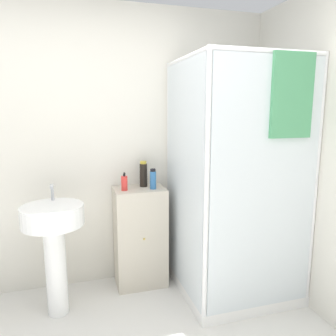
# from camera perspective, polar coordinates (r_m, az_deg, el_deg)

# --- Properties ---
(wall_back) EXTENTS (6.40, 0.06, 2.50)m
(wall_back) POSITION_cam_1_polar(r_m,az_deg,el_deg) (3.00, -13.93, 3.24)
(wall_back) COLOR silver
(wall_back) RESTS_ON ground_plane
(shower_enclosure) EXTENTS (0.94, 0.97, 2.01)m
(shower_enclosure) POSITION_cam_1_polar(r_m,az_deg,el_deg) (2.92, 10.89, -11.47)
(shower_enclosure) COLOR white
(shower_enclosure) RESTS_ON ground_plane
(vanity_cabinet) EXTENTS (0.45, 0.35, 0.91)m
(vanity_cabinet) POSITION_cam_1_polar(r_m,az_deg,el_deg) (3.06, -4.88, -11.81)
(vanity_cabinet) COLOR beige
(vanity_cabinet) RESTS_ON ground_plane
(sink) EXTENTS (0.47, 0.47, 1.02)m
(sink) POSITION_cam_1_polar(r_m,az_deg,el_deg) (2.70, -19.25, -11.09)
(sink) COLOR white
(sink) RESTS_ON ground_plane
(soap_dispenser) EXTENTS (0.05, 0.06, 0.16)m
(soap_dispenser) POSITION_cam_1_polar(r_m,az_deg,el_deg) (2.85, -7.61, -2.60)
(soap_dispenser) COLOR red
(soap_dispenser) RESTS_ON vanity_cabinet
(shampoo_bottle_tall_black) EXTENTS (0.07, 0.07, 0.23)m
(shampoo_bottle_tall_black) POSITION_cam_1_polar(r_m,az_deg,el_deg) (2.96, -4.30, -1.08)
(shampoo_bottle_tall_black) COLOR black
(shampoo_bottle_tall_black) RESTS_ON vanity_cabinet
(shampoo_bottle_blue) EXTENTS (0.05, 0.05, 0.18)m
(shampoo_bottle_blue) POSITION_cam_1_polar(r_m,az_deg,el_deg) (2.87, -2.63, -1.96)
(shampoo_bottle_blue) COLOR #2D66A3
(shampoo_bottle_blue) RESTS_ON vanity_cabinet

